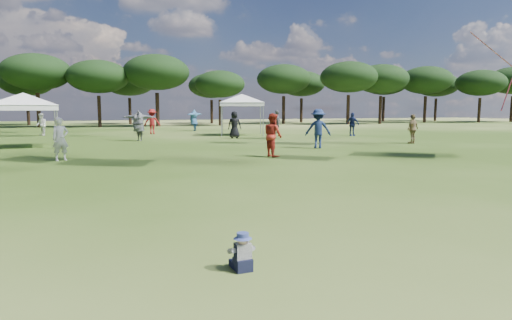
{
  "coord_description": "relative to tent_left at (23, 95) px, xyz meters",
  "views": [
    {
      "loc": [
        -1.75,
        -2.53,
        1.9
      ],
      "look_at": [
        0.05,
        2.69,
        1.23
      ],
      "focal_mm": 30.0,
      "sensor_mm": 36.0,
      "label": 1
    }
  ],
  "objects": [
    {
      "name": "tree_line",
      "position": [
        7.98,
        26.57,
        2.89
      ],
      "size": [
        108.78,
        17.63,
        7.77
      ],
      "color": "black",
      "rests_on": "ground"
    },
    {
      "name": "tent_left",
      "position": [
        0.0,
        0.0,
        0.0
      ],
      "size": [
        5.88,
        5.88,
        2.96
      ],
      "rotation": [
        0.0,
        0.0,
        0.14
      ],
      "color": "gray",
      "rests_on": "ground"
    },
    {
      "name": "tent_right",
      "position": [
        12.86,
        5.87,
        0.26
      ],
      "size": [
        5.9,
        5.9,
        3.22
      ],
      "rotation": [
        0.0,
        0.0,
        -0.28
      ],
      "color": "gray",
      "rests_on": "ground"
    },
    {
      "name": "toddler",
      "position": [
        5.27,
        -18.72,
        -2.33
      ],
      "size": [
        0.31,
        0.34,
        0.46
      ],
      "rotation": [
        0.0,
        0.0,
        0.06
      ],
      "color": "black",
      "rests_on": "ground"
    },
    {
      "name": "festival_crowd",
      "position": [
        6.11,
        2.88,
        -1.65
      ],
      "size": [
        28.16,
        22.06,
        1.88
      ],
      "color": "#295D7D",
      "rests_on": "ground"
    }
  ]
}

